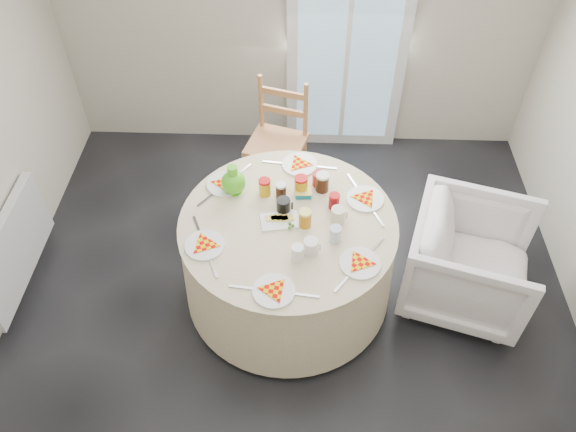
{
  "coord_description": "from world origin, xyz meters",
  "views": [
    {
      "loc": [
        0.06,
        -2.24,
        3.39
      ],
      "look_at": [
        -0.03,
        0.19,
        0.8
      ],
      "focal_mm": 35.0,
      "sensor_mm": 36.0,
      "label": 1
    }
  ],
  "objects_px": {
    "radiator": "(15,249)",
    "green_pitcher": "(233,177)",
    "table": "(288,258)",
    "armchair": "(471,260)",
    "wooden_chair": "(276,144)"
  },
  "relations": [
    {
      "from": "radiator",
      "to": "table",
      "type": "xyz_separation_m",
      "value": [
        1.91,
        -0.01,
        -0.01
      ]
    },
    {
      "from": "radiator",
      "to": "green_pitcher",
      "type": "distance_m",
      "value": 1.64
    },
    {
      "from": "radiator",
      "to": "green_pitcher",
      "type": "bearing_deg",
      "value": 9.78
    },
    {
      "from": "table",
      "to": "green_pitcher",
      "type": "height_order",
      "value": "green_pitcher"
    },
    {
      "from": "radiator",
      "to": "table",
      "type": "height_order",
      "value": "table"
    },
    {
      "from": "radiator",
      "to": "green_pitcher",
      "type": "relative_size",
      "value": 4.68
    },
    {
      "from": "radiator",
      "to": "wooden_chair",
      "type": "xyz_separation_m",
      "value": [
        1.78,
        1.1,
        0.09
      ]
    },
    {
      "from": "radiator",
      "to": "armchair",
      "type": "distance_m",
      "value": 3.17
    },
    {
      "from": "armchair",
      "to": "green_pitcher",
      "type": "height_order",
      "value": "green_pitcher"
    },
    {
      "from": "green_pitcher",
      "to": "radiator",
      "type": "bearing_deg",
      "value": -154.05
    },
    {
      "from": "radiator",
      "to": "table",
      "type": "relative_size",
      "value": 0.69
    },
    {
      "from": "radiator",
      "to": "wooden_chair",
      "type": "relative_size",
      "value": 1.02
    },
    {
      "from": "table",
      "to": "green_pitcher",
      "type": "bearing_deg",
      "value": 144.04
    },
    {
      "from": "radiator",
      "to": "green_pitcher",
      "type": "xyz_separation_m",
      "value": [
        1.54,
        0.27,
        0.49
      ]
    },
    {
      "from": "radiator",
      "to": "wooden_chair",
      "type": "height_order",
      "value": "wooden_chair"
    }
  ]
}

